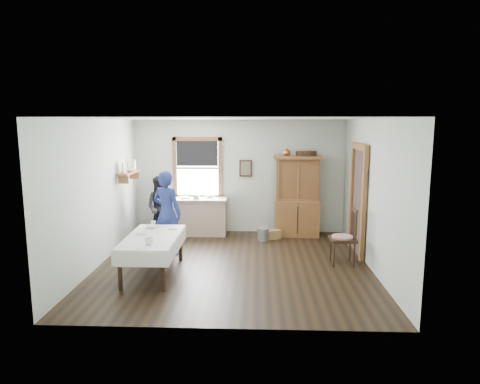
# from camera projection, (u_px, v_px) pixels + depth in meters

# --- Properties ---
(room) EXTENTS (5.01, 5.01, 2.70)m
(room) POSITION_uv_depth(u_px,v_px,m) (234.00, 194.00, 7.77)
(room) COLOR black
(room) RESTS_ON ground
(window) EXTENTS (1.18, 0.07, 1.48)m
(window) POSITION_uv_depth(u_px,v_px,m) (197.00, 165.00, 10.19)
(window) COLOR white
(window) RESTS_ON room
(doorway) EXTENTS (0.09, 1.14, 2.22)m
(doorway) POSITION_uv_depth(u_px,v_px,m) (358.00, 197.00, 8.54)
(doorway) COLOR #443731
(doorway) RESTS_ON room
(wall_shelf) EXTENTS (0.24, 1.00, 0.44)m
(wall_shelf) POSITION_uv_depth(u_px,v_px,m) (129.00, 171.00, 9.35)
(wall_shelf) COLOR brown
(wall_shelf) RESTS_ON room
(framed_picture) EXTENTS (0.30, 0.04, 0.40)m
(framed_picture) POSITION_uv_depth(u_px,v_px,m) (246.00, 168.00, 10.16)
(framed_picture) COLOR black
(framed_picture) RESTS_ON room
(rug_beater) EXTENTS (0.01, 0.27, 0.27)m
(rug_beater) POSITION_uv_depth(u_px,v_px,m) (366.00, 172.00, 7.91)
(rug_beater) COLOR black
(rug_beater) RESTS_ON room
(work_counter) EXTENTS (1.53, 0.60, 0.87)m
(work_counter) POSITION_uv_depth(u_px,v_px,m) (195.00, 216.00, 10.10)
(work_counter) COLOR tan
(work_counter) RESTS_ON room
(china_hutch) EXTENTS (1.12, 0.57, 1.88)m
(china_hutch) POSITION_uv_depth(u_px,v_px,m) (297.00, 196.00, 9.91)
(china_hutch) COLOR brown
(china_hutch) RESTS_ON room
(dining_table) EXTENTS (0.92, 1.73, 0.69)m
(dining_table) POSITION_uv_depth(u_px,v_px,m) (153.00, 255.00, 7.45)
(dining_table) COLOR white
(dining_table) RESTS_ON room
(spindle_chair) EXTENTS (0.52, 0.52, 1.08)m
(spindle_chair) POSITION_uv_depth(u_px,v_px,m) (343.00, 236.00, 7.95)
(spindle_chair) COLOR black
(spindle_chair) RESTS_ON room
(pail) EXTENTS (0.32, 0.32, 0.29)m
(pail) POSITION_uv_depth(u_px,v_px,m) (263.00, 234.00, 9.61)
(pail) COLOR #A0A3A8
(pail) RESTS_ON room
(wicker_basket) EXTENTS (0.41, 0.35, 0.20)m
(wicker_basket) POSITION_uv_depth(u_px,v_px,m) (272.00, 234.00, 9.78)
(wicker_basket) COLOR olive
(wicker_basket) RESTS_ON room
(woman_blue) EXTENTS (0.67, 0.57, 1.57)m
(woman_blue) POSITION_uv_depth(u_px,v_px,m) (167.00, 216.00, 8.53)
(woman_blue) COLOR navy
(woman_blue) RESTS_ON room
(figure_dark) EXTENTS (0.66, 0.52, 1.34)m
(figure_dark) POSITION_uv_depth(u_px,v_px,m) (161.00, 210.00, 9.67)
(figure_dark) COLOR black
(figure_dark) RESTS_ON room
(table_cup_a) EXTENTS (0.17, 0.17, 0.11)m
(table_cup_a) POSITION_uv_depth(u_px,v_px,m) (149.00, 241.00, 6.88)
(table_cup_a) COLOR white
(table_cup_a) RESTS_ON dining_table
(table_cup_b) EXTENTS (0.14, 0.14, 0.10)m
(table_cup_b) POSITION_uv_depth(u_px,v_px,m) (153.00, 223.00, 8.11)
(table_cup_b) COLOR white
(table_cup_b) RESTS_ON dining_table
(table_bowl) EXTENTS (0.30, 0.30, 0.06)m
(table_bowl) POSITION_uv_depth(u_px,v_px,m) (151.00, 227.00, 7.94)
(table_bowl) COLOR white
(table_bowl) RESTS_ON dining_table
(counter_book) EXTENTS (0.26, 0.29, 0.02)m
(counter_book) POSITION_uv_depth(u_px,v_px,m) (181.00, 198.00, 10.02)
(counter_book) COLOR brown
(counter_book) RESTS_ON work_counter
(counter_bowl) EXTENTS (0.26, 0.26, 0.06)m
(counter_bowl) POSITION_uv_depth(u_px,v_px,m) (210.00, 196.00, 10.09)
(counter_bowl) COLOR white
(counter_bowl) RESTS_ON work_counter
(shelf_bowl) EXTENTS (0.22, 0.22, 0.05)m
(shelf_bowl) POSITION_uv_depth(u_px,v_px,m) (130.00, 170.00, 9.35)
(shelf_bowl) COLOR white
(shelf_bowl) RESTS_ON wall_shelf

